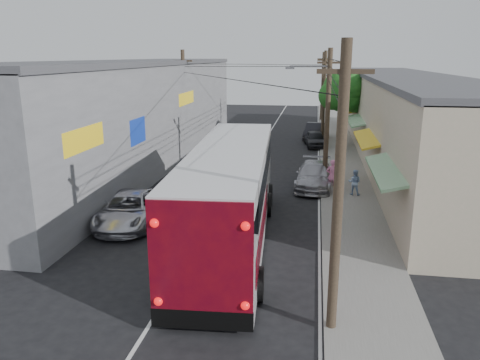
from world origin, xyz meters
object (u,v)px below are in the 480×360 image
object	(u,v)px
jeepney	(129,209)
parked_suv	(314,175)
parked_car_far	(315,132)
pedestrian_near	(332,176)
pedestrian_far	(354,182)
coach_bus	(231,193)
parked_car_mid	(315,139)

from	to	relation	value
jeepney	parked_suv	world-z (taller)	parked_suv
parked_car_far	pedestrian_near	bearing A→B (deg)	-79.11
pedestrian_near	parked_suv	bearing A→B (deg)	-51.53
jeepney	pedestrian_far	distance (m)	12.22
coach_bus	parked_car_far	distance (m)	25.56
jeepney	parked_car_far	xyz separation A→B (m)	(8.37, 24.06, 0.05)
parked_suv	pedestrian_near	xyz separation A→B (m)	(0.99, -1.16, 0.31)
parked_car_mid	pedestrian_near	xyz separation A→B (m)	(0.99, -14.16, 0.37)
parked_suv	parked_car_far	world-z (taller)	parked_car_far
parked_car_mid	pedestrian_far	world-z (taller)	pedestrian_far
parked_suv	pedestrian_near	world-z (taller)	pedestrian_near
jeepney	pedestrian_near	world-z (taller)	pedestrian_near
parked_car_mid	pedestrian_far	xyz separation A→B (m)	(2.20, -14.55, 0.15)
jeepney	parked_suv	size ratio (longest dim) A/B	1.03
parked_car_mid	parked_car_far	distance (m)	3.42
parked_car_far	pedestrian_far	size ratio (longest dim) A/B	3.28
parked_suv	pedestrian_far	size ratio (longest dim) A/B	3.56
coach_bus	pedestrian_near	xyz separation A→B (m)	(4.40, 7.72, -1.03)
parked_suv	parked_car_mid	distance (m)	13.00
pedestrian_near	pedestrian_far	xyz separation A→B (m)	(1.21, -0.39, -0.22)
jeepney	parked_car_far	bearing A→B (deg)	64.41
parked_suv	pedestrian_near	bearing A→B (deg)	-46.66
jeepney	pedestrian_near	xyz separation A→B (m)	(9.39, 6.48, 0.32)
parked_suv	parked_car_far	size ratio (longest dim) A/B	1.08
parked_suv	pedestrian_near	size ratio (longest dim) A/B	2.73
coach_bus	pedestrian_near	distance (m)	8.95
coach_bus	pedestrian_near	world-z (taller)	coach_bus
jeepney	pedestrian_near	distance (m)	11.41
parked_car_far	pedestrian_near	xyz separation A→B (m)	(1.03, -17.58, 0.28)
jeepney	parked_car_mid	bearing A→B (deg)	61.44
pedestrian_far	parked_suv	bearing A→B (deg)	-23.18
coach_bus	jeepney	size ratio (longest dim) A/B	2.70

